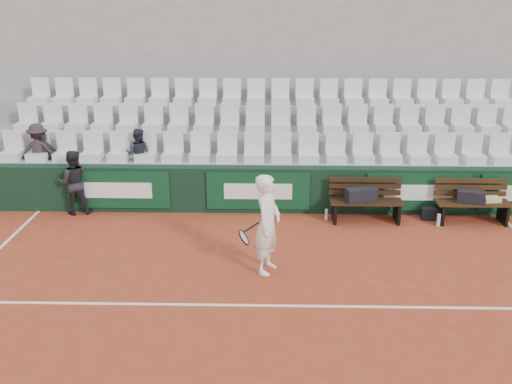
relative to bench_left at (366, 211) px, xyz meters
The scene contains 23 objects.
ground 4.03m from the bench_left, 120.61° to the right, with size 80.00×80.00×0.00m, color #9E3D23.
court_baseline 4.03m from the bench_left, 120.61° to the right, with size 18.00×0.06×0.01m, color white.
back_barrier 2.07m from the bench_left, 165.08° to the left, with size 18.00×0.34×1.00m.
grandstand_tier_front 2.37m from the bench_left, 150.46° to the left, with size 18.00×0.95×1.00m, color #989996.
grandstand_tier_mid 2.98m from the bench_left, 134.14° to the left, with size 18.00×0.95×1.45m, color gray.
grandstand_tier_back 3.75m from the bench_left, 123.80° to the left, with size 18.00×0.95×1.90m, color gray.
grandstand_rear_wall 4.66m from the bench_left, 119.07° to the left, with size 18.00×0.30×4.40m, color #989896.
seat_row_front 2.52m from the bench_left, 154.29° to the left, with size 11.90×0.44×0.63m, color silver.
seat_row_mid 3.21m from the bench_left, 136.62° to the left, with size 11.90×0.44×0.63m, color silver.
seat_row_back 4.06m from the bench_left, 125.37° to the left, with size 11.90×0.44×0.63m, color silver.
bench_left is the anchor object (origin of this frame).
bench_right 2.19m from the bench_left, ahead, with size 1.50×0.56×0.45m, color #372210.
sports_bag_left 0.38m from the bench_left, behind, with size 0.63×0.27×0.27m, color black.
sports_bag_right 2.15m from the bench_left, ahead, with size 0.54×0.25×0.25m, color black.
towel 2.59m from the bench_left, ahead, with size 0.33×0.24×0.09m, color #D4C389.
sports_bag_ground 1.42m from the bench_left, ahead, with size 0.41×0.25×0.25m, color black.
water_bottle_near 0.81m from the bench_left, behind, with size 0.07×0.07×0.24m, color silver.
water_bottle_far 1.47m from the bench_left, ahead, with size 0.07×0.07×0.27m, color #B0C0C7.
tennis_player 3.14m from the bench_left, 131.62° to the right, with size 0.80×0.73×1.73m.
ball_kid 6.20m from the bench_left, behind, with size 0.68×0.53×1.40m, color black.
spectator_a 7.35m from the bench_left, behind, with size 0.81×0.47×1.26m, color #292127.
spectator_b 7.20m from the bench_left, behind, with size 0.61×0.25×1.04m, color #302C26.
spectator_c 5.21m from the bench_left, 168.10° to the left, with size 0.56×0.44×1.16m, color #202530.
Camera 1 is at (0.02, -7.64, 4.54)m, focal length 40.00 mm.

